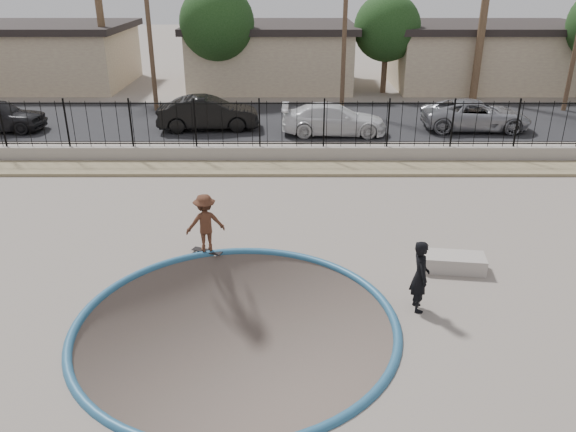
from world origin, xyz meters
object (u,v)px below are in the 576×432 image
(skateboard, at_px, (207,251))
(car_b, at_px, (208,113))
(skater, at_px, (205,226))
(videographer, at_px, (420,276))
(car_c, at_px, (334,119))
(concrete_ledge, at_px, (452,262))
(car_d, at_px, (476,115))

(skateboard, relative_size, car_b, 0.18)
(skater, bearing_deg, videographer, 136.41)
(videographer, bearing_deg, car_c, 1.32)
(videographer, bearing_deg, car_b, 21.57)
(concrete_ledge, height_order, car_d, car_d)
(car_b, height_order, car_d, car_b)
(concrete_ledge, distance_m, car_c, 12.92)
(videographer, xyz_separation_m, car_c, (-0.80, 14.55, -0.11))
(car_c, bearing_deg, car_b, 83.13)
(skater, xyz_separation_m, concrete_ledge, (6.33, -0.88, -0.59))
(skater, height_order, videographer, videographer)
(skater, height_order, skateboard, skater)
(skateboard, bearing_deg, skater, -157.39)
(car_b, height_order, car_c, car_b)
(skater, bearing_deg, car_b, -98.42)
(car_d, bearing_deg, car_b, 91.65)
(car_d, bearing_deg, car_c, 98.55)
(skater, xyz_separation_m, skateboard, (0.00, 0.00, -0.73))
(skater, distance_m, skateboard, 0.73)
(concrete_ledge, xyz_separation_m, car_b, (-7.92, 13.56, 0.61))
(skater, distance_m, videographer, 5.74)
(skateboard, height_order, videographer, videographer)
(car_c, bearing_deg, concrete_ledge, -169.72)
(skater, bearing_deg, skateboard, 164.43)
(concrete_ledge, relative_size, car_c, 0.34)
(skateboard, relative_size, car_c, 0.18)
(concrete_ledge, relative_size, car_b, 0.34)
(skateboard, relative_size, videographer, 0.52)
(videographer, relative_size, car_d, 0.33)
(car_b, bearing_deg, car_d, -94.96)
(skater, relative_size, videographer, 0.95)
(skateboard, height_order, car_b, car_b)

